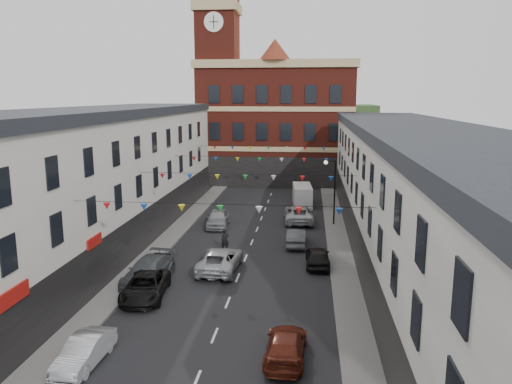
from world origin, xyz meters
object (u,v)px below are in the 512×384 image
at_px(car_right_c, 286,345).
at_px(car_left_d, 148,271).
at_px(car_left_c, 145,286).
at_px(white_van, 302,195).
at_px(pedestrian, 225,240).
at_px(car_left_e, 218,218).
at_px(car_right_f, 299,214).
at_px(moving_car, 220,260).
at_px(car_right_e, 297,237).
at_px(car_right_d, 318,257).
at_px(car_left_b, 84,351).
at_px(street_lamp, 332,183).

bearing_deg(car_right_c, car_left_d, -40.97).
distance_m(car_left_c, white_van, 27.59).
bearing_deg(pedestrian, car_left_c, -126.43).
distance_m(car_left_e, car_right_c, 23.47).
height_order(car_left_c, pedestrian, pedestrian).
relative_size(car_left_d, car_right_f, 0.92).
bearing_deg(car_left_e, car_right_c, -76.06).
height_order(moving_car, pedestrian, pedestrian).
height_order(car_left_d, car_right_e, car_left_d).
xyz_separation_m(car_left_c, car_right_d, (10.08, 6.62, 0.00)).
distance_m(car_left_e, car_right_d, 13.10).
height_order(car_right_d, car_right_e, car_right_d).
bearing_deg(pedestrian, car_right_f, 42.14).
distance_m(car_left_c, moving_car, 6.14).
distance_m(car_right_c, moving_car, 12.13).
bearing_deg(car_left_e, white_van, 49.16).
xyz_separation_m(white_van, pedestrian, (-5.57, -16.78, -0.23)).
distance_m(car_left_c, car_right_c, 10.40).
height_order(car_left_c, car_right_c, car_left_c).
bearing_deg(car_right_c, pedestrian, -68.93).
bearing_deg(pedestrian, moving_car, -103.04).
xyz_separation_m(car_left_b, car_right_f, (8.75, 26.29, 0.15)).
xyz_separation_m(moving_car, white_van, (5.19, 21.14, 0.33)).
bearing_deg(pedestrian, car_right_c, -88.86).
relative_size(car_left_e, white_van, 0.94).
height_order(car_right_d, white_van, white_van).
relative_size(car_left_c, car_left_d, 0.95).
relative_size(street_lamp, car_left_b, 1.55).
bearing_deg(car_left_e, car_left_b, -97.63).
bearing_deg(car_right_e, car_left_b, 65.53).
bearing_deg(street_lamp, car_right_d, -96.92).
height_order(car_left_b, white_van, white_van).
distance_m(car_left_b, car_right_d, 17.50).
distance_m(car_left_b, car_left_c, 7.50).
distance_m(car_right_c, car_right_e, 17.34).
relative_size(car_right_c, white_van, 0.89).
xyz_separation_m(car_left_c, moving_car, (3.50, 5.04, 0.07)).
xyz_separation_m(car_right_c, car_right_f, (0.00, 24.80, 0.15)).
distance_m(car_right_f, moving_car, 14.63).
xyz_separation_m(car_right_d, white_van, (-1.39, 19.56, 0.39)).
distance_m(street_lamp, white_van, 9.27).
bearing_deg(white_van, pedestrian, -112.72).
distance_m(car_left_b, pedestrian, 17.23).
distance_m(car_left_e, white_van, 12.32).
height_order(car_left_e, car_right_f, car_right_f).
bearing_deg(car_right_d, pedestrian, -23.02).
bearing_deg(car_right_d, car_right_c, 81.53).
xyz_separation_m(street_lamp, car_right_e, (-2.95, -6.46, -3.22)).
xyz_separation_m(street_lamp, car_left_e, (-10.15, -1.46, -3.12)).
height_order(street_lamp, car_right_c, street_lamp).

